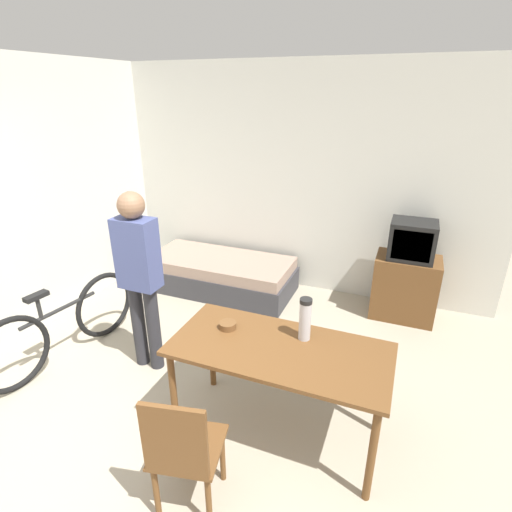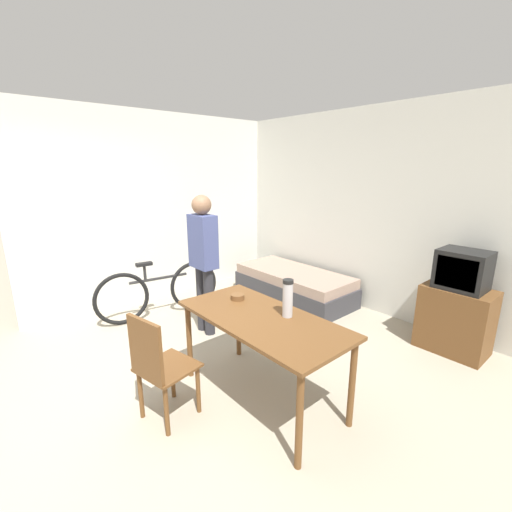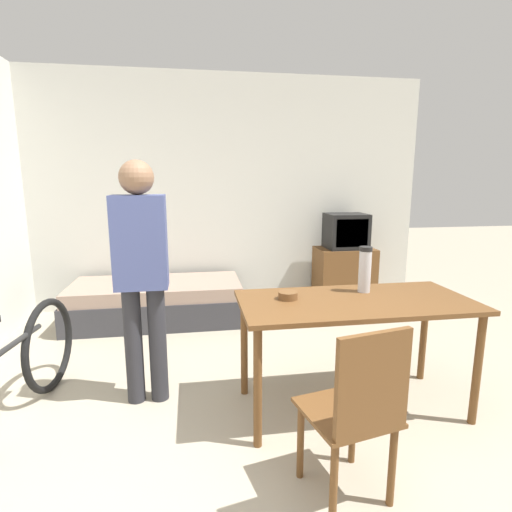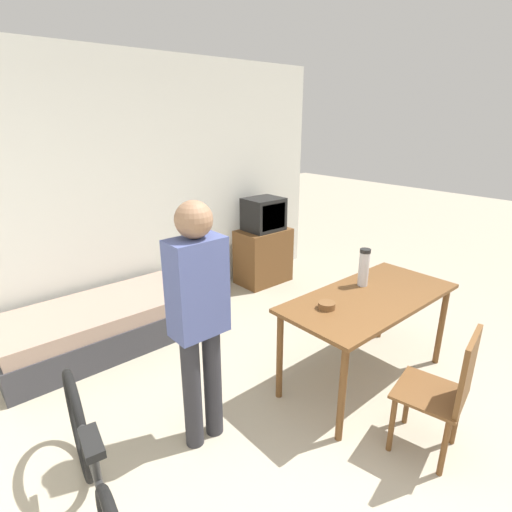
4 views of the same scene
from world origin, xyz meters
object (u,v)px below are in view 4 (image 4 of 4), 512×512
Objects in this scene: mate_bowl at (327,305)px; bicycle at (95,483)px; person_standing at (199,312)px; daybed at (104,325)px; dining_table at (369,306)px; wooden_chair at (446,389)px; thermos_flask at (364,266)px; tv at (263,245)px.

bicycle is at bearing 179.18° from mate_bowl.
bicycle is 0.99× the size of person_standing.
person_standing is (0.06, -1.61, 0.74)m from daybed.
daybed is 1.77m from person_standing.
mate_bowl is at bearing 168.89° from dining_table.
daybed is 2.17m from mate_bowl.
daybed is at bearing 112.45° from wooden_chair.
bicycle reaches higher than daybed.
wooden_chair is 0.55× the size of bicycle.
dining_table is 1.66× the size of wooden_chair.
thermos_flask is at bearing 8.32° from mate_bowl.
wooden_chair reaches higher than bicycle.
thermos_flask reaches higher than bicycle.
wooden_chair is (-1.07, -2.88, -0.00)m from tv.
mate_bowl is (1.00, -1.84, 0.57)m from daybed.
tv is at bearing 34.39° from bicycle.
person_standing is at bearing 174.08° from thermos_flask.
dining_table is 0.92× the size of bicycle.
person_standing reaches higher than wooden_chair.
daybed is 14.60× the size of mate_bowl.
person_standing is 5.21× the size of thermos_flask.
bicycle reaches higher than dining_table.
bicycle is (-2.91, -1.99, -0.15)m from tv.
tv is at bearing 69.67° from wooden_chair.
person_standing is (0.78, 0.21, 0.61)m from bicycle.
person_standing is (-1.06, 1.10, 0.46)m from wooden_chair.
tv is 2.81m from person_standing.
wooden_chair is 2.86× the size of thermos_flask.
thermos_flask reaches higher than dining_table.
person_standing is (-1.36, 0.32, 0.28)m from dining_table.
daybed is at bearing 92.13° from person_standing.
mate_bowl is at bearing -120.52° from tv.
mate_bowl is at bearing 98.04° from wooden_chair.
thermos_flask is (1.55, -1.76, 0.72)m from daybed.
dining_table is 0.85m from wooden_chair.
bicycle is 2.35m from thermos_flask.
bicycle is at bearing 177.10° from dining_table.
tv is 2.08m from thermos_flask.
tv reaches higher than wooden_chair.
tv reaches higher than dining_table.
thermos_flask is 0.58m from mate_bowl.
daybed is 1.12× the size of bicycle.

